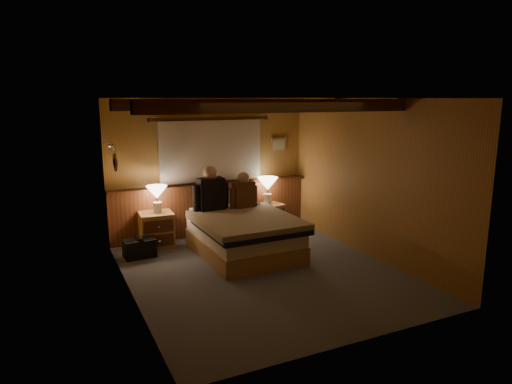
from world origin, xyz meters
TOP-DOWN VIEW (x-y plane):
  - floor at (0.00, 0.00)m, footprint 4.20×4.20m
  - ceiling at (0.00, 0.00)m, footprint 4.20×4.20m
  - wall_back at (0.00, 2.10)m, footprint 3.60×0.00m
  - wall_left at (-1.80, 0.00)m, footprint 0.00×4.20m
  - wall_right at (1.80, 0.00)m, footprint 0.00×4.20m
  - wall_front at (0.00, -2.10)m, footprint 3.60×0.00m
  - wainscot at (0.00, 2.04)m, footprint 3.60×0.23m
  - curtain_window at (0.00, 2.03)m, footprint 2.18×0.09m
  - ceiling_beams at (0.00, 0.15)m, footprint 3.60×1.65m
  - coat_rail at (-1.72, 1.58)m, footprint 0.05×0.55m
  - framed_print at (1.35, 2.08)m, footprint 0.30×0.04m
  - bed at (0.07, 0.79)m, footprint 1.45×1.83m
  - nightstand_left at (-1.08, 1.74)m, footprint 0.55×0.50m
  - nightstand_right at (1.01, 1.77)m, footprint 0.53×0.49m
  - lamp_left at (-1.05, 1.74)m, footprint 0.34×0.34m
  - lamp_right at (0.99, 1.82)m, footprint 0.38×0.38m
  - person_left at (-0.24, 1.41)m, footprint 0.61×0.25m
  - person_right at (0.30, 1.33)m, footprint 0.51×0.22m
  - duffel_bag at (-1.44, 1.36)m, footprint 0.49×0.31m

SIDE VIEW (x-z plane):
  - floor at x=0.00m, z-range 0.00..0.00m
  - duffel_bag at x=-1.44m, z-range -0.02..0.32m
  - nightstand_right at x=1.01m, z-range 0.00..0.50m
  - nightstand_left at x=-1.08m, z-range 0.00..0.58m
  - bed at x=0.07m, z-range 0.01..0.63m
  - wainscot at x=0.00m, z-range 0.02..0.96m
  - lamp_right at x=0.99m, z-range 0.60..1.09m
  - person_right at x=0.30m, z-range 0.55..1.17m
  - lamp_left at x=-1.05m, z-range 0.67..1.11m
  - person_left at x=-0.24m, z-range 0.54..1.29m
  - wall_left at x=-1.80m, z-range -0.90..3.30m
  - wall_right at x=1.80m, z-range -0.90..3.30m
  - wall_back at x=0.00m, z-range -0.60..3.00m
  - wall_front at x=0.00m, z-range -0.60..3.00m
  - curtain_window at x=0.00m, z-range 0.96..2.08m
  - framed_print at x=1.35m, z-range 1.43..1.68m
  - coat_rail at x=-1.72m, z-range 1.55..1.79m
  - ceiling_beams at x=0.00m, z-range 2.23..2.39m
  - ceiling at x=0.00m, z-range 2.40..2.40m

